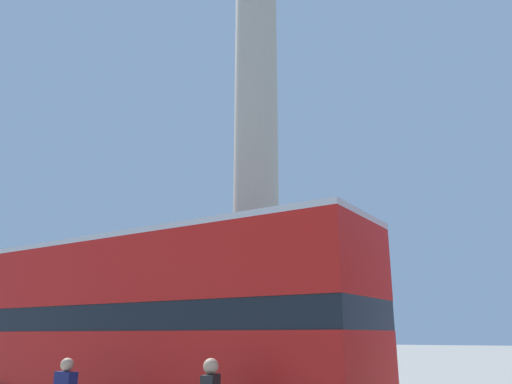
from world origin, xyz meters
name	(u,v)px	position (x,y,z in m)	size (l,w,h in m)	color
monument_column	(256,231)	(0.00, 0.00, 5.80)	(6.04, 6.04, 20.89)	#ADA593
bus_a	(154,324)	(1.10, -6.80, 2.36)	(10.28, 3.39, 4.28)	red
equestrian_statue	(104,341)	(-10.51, 3.38, 1.84)	(4.32, 3.87, 6.37)	#ADA593
street_lamp	(243,307)	(1.50, -3.51, 2.86)	(0.37, 0.37, 5.53)	black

